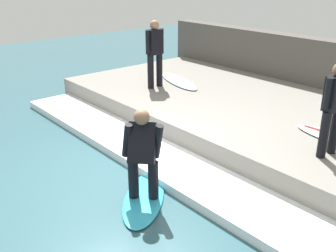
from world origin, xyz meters
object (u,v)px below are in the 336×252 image
at_px(surfer_riding, 143,150).
at_px(surfer_waiting_far, 155,50).
at_px(surfer_waiting_near, 334,105).
at_px(surfboard_waiting_far, 179,81).
at_px(surfboard_riding, 144,198).

xyz_separation_m(surfer_riding, surfer_waiting_far, (2.91, 3.33, 0.60)).
relative_size(surfer_riding, surfer_waiting_near, 0.95).
bearing_deg(surfboard_waiting_far, surfer_waiting_far, 175.89).
height_order(surfer_riding, surfer_waiting_far, surfer_waiting_far).
bearing_deg(surfer_riding, surfboard_waiting_far, 41.76).
bearing_deg(surfboard_waiting_far, surfboard_riding, -138.24).
relative_size(surfboard_riding, surfer_waiting_far, 0.95).
bearing_deg(surfer_waiting_far, surfboard_riding, -131.19).
bearing_deg(surfer_waiting_near, surfboard_riding, 149.84).
bearing_deg(surfer_waiting_near, surfer_riding, 149.84).
bearing_deg(surfboard_riding, surfer_waiting_near, -30.16).
height_order(surfboard_riding, surfer_waiting_far, surfer_waiting_far).
xyz_separation_m(surfboard_riding, surfer_waiting_far, (2.91, 3.33, 1.42)).
bearing_deg(surfer_riding, surfboard_riding, 63.43).
distance_m(surfer_riding, surfboard_waiting_far, 4.93).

